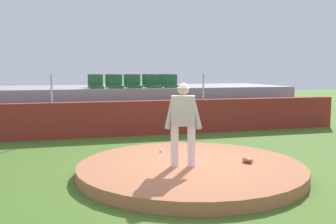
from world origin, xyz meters
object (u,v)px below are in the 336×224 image
at_px(baseball, 161,150).
at_px(stadium_chair_1, 116,84).
at_px(fielding_glove, 247,160).
at_px(stadium_chair_8, 149,83).
at_px(stadium_chair_5, 95,83).
at_px(pitcher, 183,118).
at_px(stadium_chair_7, 130,83).
at_px(stadium_chair_4, 172,83).
at_px(stadium_chair_0, 97,84).
at_px(stadium_chair_9, 164,83).
at_px(stadium_chair_3, 154,84).
at_px(stadium_chair_6, 112,83).
at_px(stadium_chair_2, 134,84).

relative_size(baseball, stadium_chair_1, 0.15).
height_order(baseball, stadium_chair_1, stadium_chair_1).
height_order(fielding_glove, stadium_chair_8, stadium_chair_8).
xyz_separation_m(stadium_chair_1, stadium_chair_8, (1.41, 0.87, 0.00)).
bearing_deg(baseball, stadium_chair_5, 100.07).
bearing_deg(pitcher, baseball, 110.79).
distance_m(stadium_chair_7, stadium_chair_8, 0.73).
bearing_deg(stadium_chair_4, stadium_chair_8, -50.75).
xyz_separation_m(stadium_chair_5, stadium_chair_8, (2.11, 0.01, 0.00)).
bearing_deg(stadium_chair_8, stadium_chair_0, 22.03).
bearing_deg(stadium_chair_8, baseball, 80.05).
bearing_deg(stadium_chair_4, stadium_chair_9, -86.70).
height_order(stadium_chair_5, stadium_chair_8, same).
height_order(pitcher, stadium_chair_8, stadium_chair_8).
height_order(stadium_chair_5, stadium_chair_7, same).
height_order(stadium_chair_3, stadium_chair_4, same).
relative_size(fielding_glove, stadium_chair_3, 0.60).
height_order(pitcher, fielding_glove, pitcher).
bearing_deg(stadium_chair_5, pitcher, 98.80).
bearing_deg(stadium_chair_5, stadium_chair_7, -178.66).
height_order(stadium_chair_3, stadium_chair_7, same).
bearing_deg(stadium_chair_0, stadium_chair_1, 178.96).
xyz_separation_m(stadium_chair_5, stadium_chair_6, (0.67, 0.04, 0.00)).
distance_m(stadium_chair_2, stadium_chair_6, 1.18).
bearing_deg(pitcher, stadium_chair_7, 105.50).
bearing_deg(stadium_chair_6, fielding_glove, 104.25).
xyz_separation_m(stadium_chair_0, stadium_chair_3, (2.10, -0.04, 0.00)).
bearing_deg(stadium_chair_0, fielding_glove, 111.20).
relative_size(stadium_chair_4, stadium_chair_9, 1.00).
bearing_deg(stadium_chair_1, baseball, 94.04).
xyz_separation_m(stadium_chair_7, stadium_chair_8, (0.73, -0.03, 0.00)).
height_order(baseball, stadium_chair_2, stadium_chair_2).
xyz_separation_m(baseball, stadium_chair_6, (-0.40, 6.03, 1.42)).
xyz_separation_m(stadium_chair_6, stadium_chair_8, (1.45, -0.04, 0.00)).
xyz_separation_m(pitcher, stadium_chair_9, (1.61, 7.47, 0.46)).
height_order(stadium_chair_2, stadium_chair_3, same).
xyz_separation_m(fielding_glove, stadium_chair_3, (-0.48, 6.60, 1.40)).
bearing_deg(stadium_chair_8, stadium_chair_7, -2.12).
relative_size(stadium_chair_2, stadium_chair_3, 1.00).
xyz_separation_m(baseball, stadium_chair_0, (-1.06, 5.14, 1.42)).
distance_m(stadium_chair_0, stadium_chair_7, 1.64).
bearing_deg(stadium_chair_2, stadium_chair_3, -178.67).
bearing_deg(stadium_chair_0, pitcher, 99.88).
bearing_deg(stadium_chair_3, stadium_chair_7, -51.98).
bearing_deg(baseball, fielding_glove, -44.81).
distance_m(pitcher, baseball, 1.75).
height_order(pitcher, stadium_chair_0, stadium_chair_0).
relative_size(baseball, stadium_chair_4, 0.15).
bearing_deg(stadium_chair_3, stadium_chair_2, 1.33).
xyz_separation_m(stadium_chair_2, stadium_chair_9, (1.40, 0.93, 0.00)).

